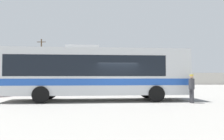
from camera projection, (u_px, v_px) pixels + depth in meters
The scene contains 11 objects.
ground_plane at pixel (112, 91), 23.41m from camera, with size 300.00×300.00×0.00m, color gray.
perimeter_wall at pixel (109, 79), 40.83m from camera, with size 80.00×0.30×2.37m, color beige.
coach_bus_silver_blue at pixel (94, 71), 14.01m from camera, with size 12.41×3.17×3.69m.
attendant_by_bus_door at pixel (192, 87), 12.63m from camera, with size 0.44×0.44×1.75m.
parked_car_leftmost_silver at pixel (55, 81), 36.63m from camera, with size 4.58×2.31×1.50m.
parked_car_second_white at pixel (89, 81), 36.51m from camera, with size 4.19×2.24×1.52m.
parked_car_third_red at pixel (123, 81), 37.84m from camera, with size 4.14×2.16×1.48m.
utility_pole_near at pixel (41, 61), 42.89m from camera, with size 1.80×0.24×9.45m.
roadside_tree_left at pixel (48, 62), 46.13m from camera, with size 4.45×4.45×6.87m.
roadside_tree_midleft at pixel (94, 68), 45.39m from camera, with size 3.63×3.63×5.05m.
roadside_tree_midright at pixel (125, 68), 47.36m from camera, with size 3.64×3.64×5.19m.
Camera 1 is at (-0.81, -13.46, 1.63)m, focal length 32.99 mm.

